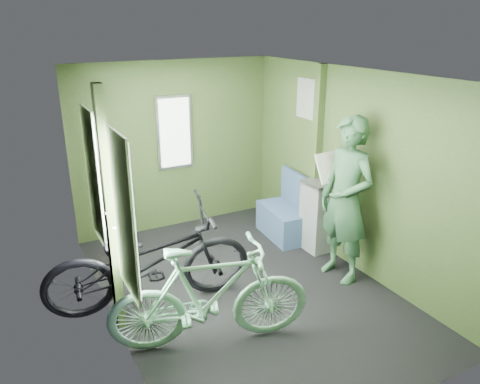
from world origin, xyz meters
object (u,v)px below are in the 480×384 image
object	(u,v)px
bench_seat	(286,218)
bicycle_black	(153,307)
passenger	(346,200)
waste_box	(316,216)
bicycle_mint	(212,347)

from	to	relation	value
bench_seat	bicycle_black	bearing A→B (deg)	-154.79
bicycle_black	passenger	bearing A→B (deg)	-93.11
bicycle_black	passenger	size ratio (longest dim) A/B	1.12
waste_box	bench_seat	distance (m)	0.56
bicycle_black	waste_box	bearing A→B (deg)	-75.08
waste_box	bench_seat	bearing A→B (deg)	102.81
passenger	bench_seat	distance (m)	1.38
waste_box	bicycle_mint	bearing A→B (deg)	-150.27
passenger	bench_seat	xyz separation A→B (m)	(0.03, 1.20, -0.67)
bicycle_black	waste_box	distance (m)	2.32
bench_seat	bicycle_mint	bearing A→B (deg)	-133.73
passenger	bench_seat	bearing A→B (deg)	172.43
waste_box	bench_seat	world-z (taller)	waste_box
waste_box	bench_seat	xyz separation A→B (m)	(-0.12, 0.51, -0.20)
passenger	waste_box	world-z (taller)	passenger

